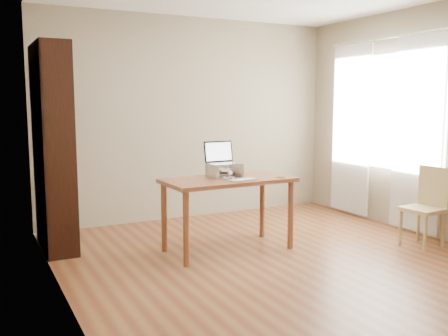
# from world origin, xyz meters

# --- Properties ---
(room) EXTENTS (4.04, 4.54, 2.64)m
(room) POSITION_xyz_m (0.03, 0.01, 1.30)
(room) COLOR #612E19
(room) RESTS_ON ground
(bookshelf) EXTENTS (0.30, 0.90, 2.10)m
(bookshelf) POSITION_xyz_m (-1.83, 1.55, 1.05)
(bookshelf) COLOR black
(bookshelf) RESTS_ON ground
(curtains) EXTENTS (0.03, 1.90, 2.25)m
(curtains) POSITION_xyz_m (1.92, 0.80, 1.17)
(curtains) COLOR white
(curtains) RESTS_ON ground
(desk) EXTENTS (1.33, 0.70, 0.75)m
(desk) POSITION_xyz_m (-0.28, 0.66, 0.64)
(desk) COLOR brown
(desk) RESTS_ON ground
(laptop_stand) EXTENTS (0.32, 0.25, 0.13)m
(laptop_stand) POSITION_xyz_m (-0.28, 0.74, 0.83)
(laptop_stand) COLOR silver
(laptop_stand) RESTS_ON desk
(laptop) EXTENTS (0.33, 0.28, 0.23)m
(laptop) POSITION_xyz_m (-0.28, 0.80, 0.94)
(laptop) COLOR silver
(laptop) RESTS_ON laptop_stand
(keyboard) EXTENTS (0.30, 0.17, 0.02)m
(keyboard) POSITION_xyz_m (-0.23, 0.44, 0.76)
(keyboard) COLOR silver
(keyboard) RESTS_ON desk
(coaster) EXTENTS (0.10, 0.10, 0.01)m
(coaster) POSITION_xyz_m (0.22, 0.45, 0.75)
(coaster) COLOR brown
(coaster) RESTS_ON desk
(cat) EXTENTS (0.25, 0.49, 0.16)m
(cat) POSITION_xyz_m (-0.31, 0.77, 0.82)
(cat) COLOR #413B33
(cat) RESTS_ON desk
(chair) EXTENTS (0.40, 0.40, 0.84)m
(chair) POSITION_xyz_m (1.67, -0.15, 0.45)
(chair) COLOR tan
(chair) RESTS_ON ground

